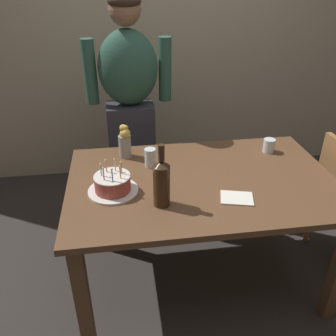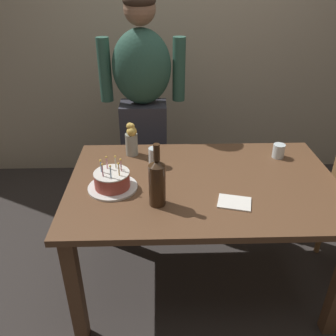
# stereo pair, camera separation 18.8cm
# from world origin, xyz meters

# --- Properties ---
(ground_plane) EXTENTS (10.00, 10.00, 0.00)m
(ground_plane) POSITION_xyz_m (0.00, 0.00, 0.00)
(ground_plane) COLOR #332D2B
(back_wall) EXTENTS (5.20, 0.10, 2.60)m
(back_wall) POSITION_xyz_m (0.00, 1.55, 1.30)
(back_wall) COLOR tan
(back_wall) RESTS_ON ground_plane
(dining_table) EXTENTS (1.50, 0.96, 0.74)m
(dining_table) POSITION_xyz_m (0.00, 0.00, 0.64)
(dining_table) COLOR brown
(dining_table) RESTS_ON ground_plane
(birthday_cake) EXTENTS (0.27, 0.27, 0.17)m
(birthday_cake) POSITION_xyz_m (-0.50, -0.06, 0.79)
(birthday_cake) COLOR white
(birthday_cake) RESTS_ON dining_table
(water_glass_near) EXTENTS (0.07, 0.07, 0.09)m
(water_glass_near) POSITION_xyz_m (0.50, 0.27, 0.78)
(water_glass_near) COLOR silver
(water_glass_near) RESTS_ON dining_table
(water_glass_far) EXTENTS (0.07, 0.07, 0.11)m
(water_glass_far) POSITION_xyz_m (-0.27, 0.19, 0.80)
(water_glass_far) COLOR silver
(water_glass_far) RESTS_ON dining_table
(wine_bottle) EXTENTS (0.08, 0.08, 0.33)m
(wine_bottle) POSITION_xyz_m (-0.26, -0.21, 0.87)
(wine_bottle) COLOR #382314
(wine_bottle) RESTS_ON dining_table
(napkin_stack) EXTENTS (0.19, 0.16, 0.01)m
(napkin_stack) POSITION_xyz_m (0.13, -0.22, 0.74)
(napkin_stack) COLOR white
(napkin_stack) RESTS_ON dining_table
(flower_vase) EXTENTS (0.08, 0.09, 0.22)m
(flower_vase) POSITION_xyz_m (-0.42, 0.33, 0.85)
(flower_vase) COLOR #999E93
(flower_vase) RESTS_ON dining_table
(person_man_bearded) EXTENTS (0.61, 0.27, 1.66)m
(person_man_bearded) POSITION_xyz_m (-0.36, 0.80, 0.87)
(person_man_bearded) COLOR #33333D
(person_man_bearded) RESTS_ON ground_plane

